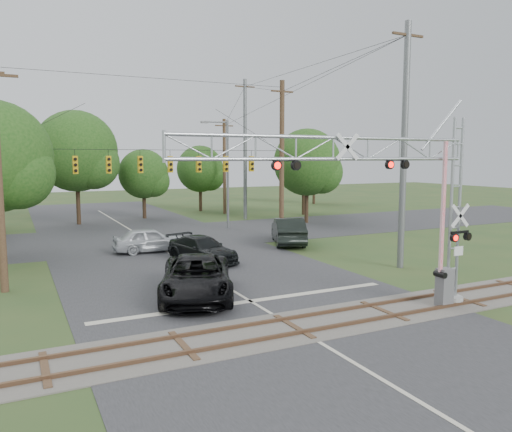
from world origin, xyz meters
name	(u,v)px	position (x,y,z in m)	size (l,w,h in m)	color
ground	(326,347)	(0.00, 0.00, 0.00)	(160.00, 160.00, 0.00)	#2B4620
road_main	(211,278)	(0.00, 10.00, 0.01)	(14.00, 90.00, 0.02)	#2A2B2D
road_cross	(143,237)	(0.00, 24.00, 0.01)	(90.00, 12.00, 0.02)	#2A2B2D
railroad_track	(294,327)	(0.00, 2.00, 0.03)	(90.00, 3.20, 0.17)	#514C46
crossing_gantry	(386,191)	(3.63, 1.64, 4.68)	(12.33, 0.95, 7.45)	#959690
traffic_signal_span	(168,161)	(0.85, 20.00, 5.69)	(19.34, 0.36, 11.50)	slate
pickup_black	(196,277)	(-1.77, 7.08, 0.87)	(2.88, 6.25, 1.74)	black
car_dark	(202,249)	(0.98, 13.90, 0.72)	(2.02, 4.97, 1.44)	black
sedan_silver	(150,240)	(-0.94, 18.17, 0.77)	(1.83, 4.54, 1.55)	#B6BABF
suv_dark	(288,231)	(8.33, 16.91, 0.91)	(1.92, 5.52, 1.82)	black
streetlight	(226,168)	(7.42, 25.80, 5.02)	(2.39, 0.25, 8.98)	slate
utility_poles	(184,156)	(2.98, 23.09, 6.02)	(24.33, 28.76, 13.23)	#422A1E
treeline	(96,161)	(-1.86, 32.72, 5.62)	(58.06, 27.32, 10.02)	#342518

